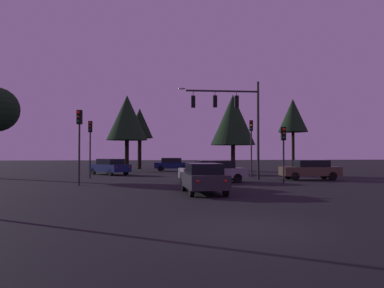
% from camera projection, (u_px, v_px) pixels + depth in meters
% --- Properties ---
extents(ground_plane, '(168.00, 168.00, 0.00)m').
position_uv_depth(ground_plane, '(171.00, 176.00, 34.29)').
color(ground_plane, black).
rests_on(ground_plane, ground).
extents(traffic_signal_mast_arm, '(6.24, 0.51, 7.54)m').
position_uv_depth(traffic_signal_mast_arm, '(234.00, 112.00, 28.71)').
color(traffic_signal_mast_arm, '#232326').
rests_on(traffic_signal_mast_arm, ground).
extents(traffic_light_corner_left, '(0.31, 0.36, 3.79)m').
position_uv_depth(traffic_light_corner_left, '(284.00, 143.00, 25.11)').
color(traffic_light_corner_left, '#232326').
rests_on(traffic_light_corner_left, ground).
extents(traffic_light_corner_right, '(0.36, 0.38, 4.77)m').
position_uv_depth(traffic_light_corner_right, '(79.00, 132.00, 23.82)').
color(traffic_light_corner_right, '#232326').
rests_on(traffic_light_corner_right, ground).
extents(traffic_light_median, '(0.31, 0.35, 4.63)m').
position_uv_depth(traffic_light_median, '(90.00, 138.00, 30.20)').
color(traffic_light_median, '#232326').
rests_on(traffic_light_median, ground).
extents(traffic_light_far_side, '(0.35, 0.38, 4.84)m').
position_uv_depth(traffic_light_far_side, '(251.00, 137.00, 31.83)').
color(traffic_light_far_side, '#232326').
rests_on(traffic_light_far_side, ground).
extents(car_nearside_lane, '(1.90, 4.20, 1.52)m').
position_uv_depth(car_nearside_lane, '(203.00, 178.00, 18.89)').
color(car_nearside_lane, '#232328').
rests_on(car_nearside_lane, ground).
extents(car_crossing_left, '(4.54, 2.03, 1.52)m').
position_uv_depth(car_crossing_left, '(310.00, 169.00, 28.87)').
color(car_crossing_left, '#473828').
rests_on(car_crossing_left, ground).
extents(car_crossing_right, '(4.76, 2.23, 1.52)m').
position_uv_depth(car_crossing_right, '(213.00, 171.00, 26.27)').
color(car_crossing_right, gray).
rests_on(car_crossing_right, ground).
extents(car_far_lane, '(4.44, 2.36, 1.52)m').
position_uv_depth(car_far_lane, '(173.00, 164.00, 43.52)').
color(car_far_lane, '#0F1947').
rests_on(car_far_lane, ground).
extents(car_parked_lot, '(4.20, 4.79, 1.52)m').
position_uv_depth(car_parked_lot, '(110.00, 166.00, 35.66)').
color(car_parked_lot, '#0F1947').
rests_on(car_parked_lot, ground).
extents(tree_behind_sign, '(4.54, 4.54, 8.52)m').
position_uv_depth(tree_behind_sign, '(127.00, 118.00, 41.89)').
color(tree_behind_sign, black).
rests_on(tree_behind_sign, ground).
extents(tree_left_far, '(3.30, 3.30, 8.22)m').
position_uv_depth(tree_left_far, '(293.00, 116.00, 42.57)').
color(tree_left_far, black).
rests_on(tree_left_far, ground).
extents(tree_center_horizon, '(3.51, 3.51, 7.95)m').
position_uv_depth(tree_center_horizon, '(140.00, 124.00, 49.38)').
color(tree_center_horizon, black).
rests_on(tree_center_horizon, ground).
extents(tree_right_cluster, '(4.29, 4.29, 7.73)m').
position_uv_depth(tree_right_cluster, '(233.00, 120.00, 36.34)').
color(tree_right_cluster, black).
rests_on(tree_right_cluster, ground).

